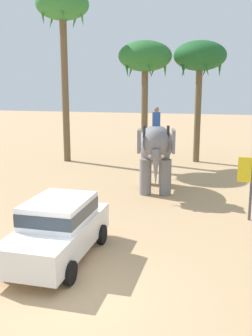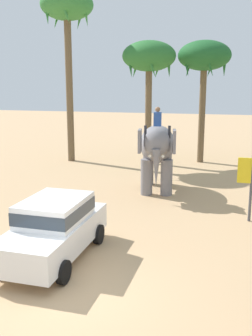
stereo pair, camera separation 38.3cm
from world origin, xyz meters
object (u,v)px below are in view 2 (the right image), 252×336
at_px(elephant_with_mahout, 157,148).
at_px(palm_tree_left_of_road, 204,59).
at_px(palm_tree_far_back, 67,12).
at_px(palm_tree_behind_elephant, 149,59).
at_px(car_sedan_foreground, 55,226).
at_px(signboard_yellow, 252,175).

xyz_separation_m(elephant_with_mahout, palm_tree_left_of_road, (1.25, 7.51, 4.37)).
bearing_deg(elephant_with_mahout, palm_tree_far_back, 140.53).
xyz_separation_m(palm_tree_behind_elephant, palm_tree_far_back, (-4.95, -0.62, 2.79)).
xyz_separation_m(car_sedan_foreground, palm_tree_far_back, (-5.54, 13.33, 8.17)).
relative_size(palm_tree_behind_elephant, palm_tree_far_back, 0.71).
height_order(palm_tree_behind_elephant, palm_tree_far_back, palm_tree_far_back).
bearing_deg(palm_tree_far_back, elephant_with_mahout, -39.47).
bearing_deg(signboard_yellow, elephant_with_mahout, 142.70).
relative_size(elephant_with_mahout, palm_tree_behind_elephant, 0.54).
bearing_deg(palm_tree_behind_elephant, elephant_with_mahout, -73.26).
bearing_deg(palm_tree_left_of_road, palm_tree_behind_elephant, -157.82).
distance_m(car_sedan_foreground, signboard_yellow, 7.10).
relative_size(car_sedan_foreground, signboard_yellow, 1.72).
bearing_deg(palm_tree_left_of_road, signboard_yellow, -75.28).
bearing_deg(signboard_yellow, palm_tree_far_back, 141.32).
xyz_separation_m(palm_tree_far_back, signboard_yellow, (10.86, -8.69, -7.41)).
height_order(car_sedan_foreground, signboard_yellow, signboard_yellow).
height_order(palm_tree_left_of_road, signboard_yellow, palm_tree_left_of_road).
bearing_deg(palm_tree_behind_elephant, car_sedan_foreground, -87.58).
bearing_deg(palm_tree_behind_elephant, palm_tree_far_back, -172.87).
height_order(car_sedan_foreground, elephant_with_mahout, elephant_with_mahout).
distance_m(palm_tree_far_back, signboard_yellow, 15.76).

